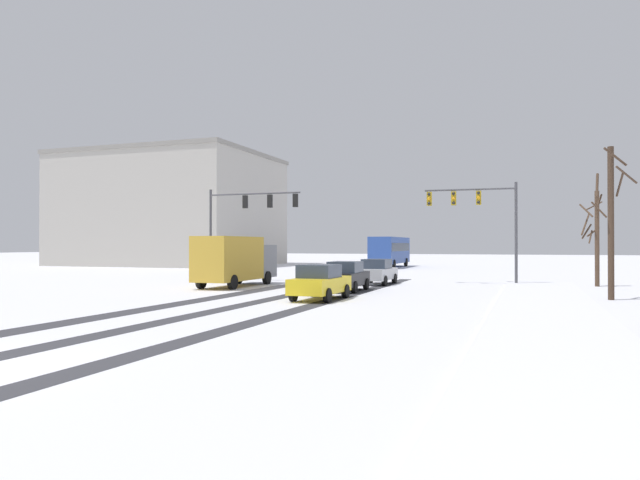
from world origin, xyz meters
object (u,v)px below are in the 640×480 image
car_silver_lead (377,272)px  box_truck_delivery (236,259)px  bare_tree_sidewalk_far (596,235)px  traffic_signal_near_right (479,210)px  bus_oncoming (390,250)px  car_yellow_cab_third (320,282)px  traffic_signal_near_left (246,212)px  car_black_second (346,276)px  office_building_far_left_block (172,210)px  bare_tree_sidewalk_mid (611,218)px

car_silver_lead → box_truck_delivery: box_truck_delivery is taller
bare_tree_sidewalk_far → traffic_signal_near_right: bearing=-177.3°
traffic_signal_near_right → bus_oncoming: bearing=114.3°
traffic_signal_near_right → box_truck_delivery: size_ratio=0.88×
car_yellow_cab_third → bus_oncoming: bearing=98.2°
traffic_signal_near_left → car_black_second: traffic_signal_near_left is taller
traffic_signal_near_right → car_yellow_cab_third: 15.22m
car_yellow_cab_third → bare_tree_sidewalk_far: size_ratio=0.71×
car_yellow_cab_third → bus_oncoming: (-5.64, 39.29, 1.18)m
traffic_signal_near_right → office_building_far_left_block: 47.22m
box_truck_delivery → bare_tree_sidewalk_far: (20.62, 7.35, 1.47)m
car_silver_lead → car_yellow_cab_third: bearing=-89.7°
car_black_second → box_truck_delivery: 7.51m
traffic_signal_near_left → office_building_far_left_block: (-24.24, 26.93, 2.13)m
traffic_signal_near_left → car_silver_lead: size_ratio=1.70×
traffic_signal_near_left → office_building_far_left_block: size_ratio=0.29×
car_silver_lead → bare_tree_sidewalk_far: (12.95, 2.73, 2.29)m
car_silver_lead → traffic_signal_near_right: bearing=21.6°
traffic_signal_near_left → bus_oncoming: size_ratio=0.64×
traffic_signal_near_right → bus_oncoming: 28.54m
box_truck_delivery → car_black_second: bearing=-9.2°
car_yellow_cab_third → bare_tree_sidewalk_far: bare_tree_sidewalk_far is taller
bare_tree_sidewalk_mid → office_building_far_left_block: size_ratio=0.29×
traffic_signal_near_right → car_silver_lead: 7.65m
car_black_second → bare_tree_sidewalk_far: bare_tree_sidewalk_far is taller
car_yellow_cab_third → bare_tree_sidewalk_far: (12.90, 13.72, 2.29)m
box_truck_delivery → bare_tree_sidewalk_mid: size_ratio=1.05×
bare_tree_sidewalk_far → office_building_far_left_block: bearing=152.1°
car_silver_lead → bare_tree_sidewalk_mid: 14.58m
car_black_second → box_truck_delivery: box_truck_delivery is taller
bare_tree_sidewalk_far → office_building_far_left_block: (-46.82, 24.76, 3.84)m
car_black_second → bare_tree_sidewalk_far: (13.25, 8.55, 2.29)m
car_yellow_cab_third → bare_tree_sidewalk_mid: (12.61, 4.39, 2.95)m
car_silver_lead → bare_tree_sidewalk_far: bare_tree_sidewalk_far is taller
bus_oncoming → box_truck_delivery: 32.99m
box_truck_delivery → office_building_far_left_block: 41.78m
bare_tree_sidewalk_mid → traffic_signal_near_left: bearing=162.2°
car_yellow_cab_third → bus_oncoming: size_ratio=0.37×
bare_tree_sidewalk_mid → car_silver_lead: bearing=152.5°
car_silver_lead → box_truck_delivery: size_ratio=0.56×
office_building_far_left_block → bare_tree_sidewalk_mid: bearing=-36.2°
traffic_signal_near_left → bare_tree_sidewalk_mid: bare_tree_sidewalk_mid is taller
car_yellow_cab_third → bare_tree_sidewalk_far: 18.97m
traffic_signal_near_left → office_building_far_left_block: 36.29m
traffic_signal_near_right → car_silver_lead: traffic_signal_near_right is taller
traffic_signal_near_right → bare_tree_sidewalk_mid: (6.57, -9.01, -1.02)m
bus_oncoming → office_building_far_left_block: bearing=-178.4°
traffic_signal_near_left → office_building_far_left_block: office_building_far_left_block is taller
car_yellow_cab_third → bare_tree_sidewalk_mid: 13.67m
bus_oncoming → box_truck_delivery: (-2.08, -32.92, -0.36)m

